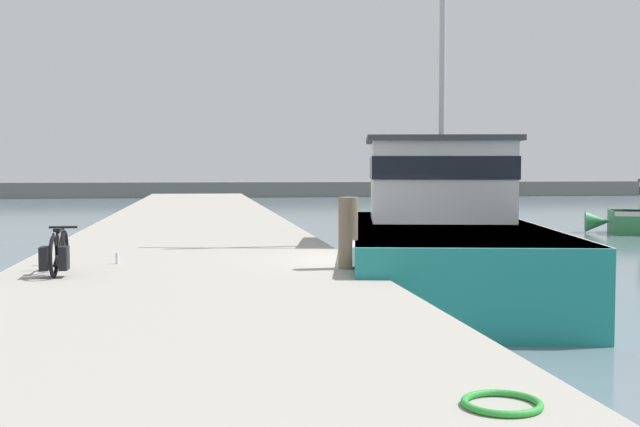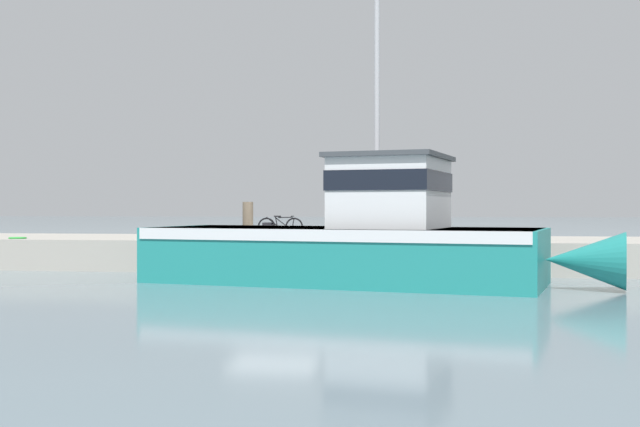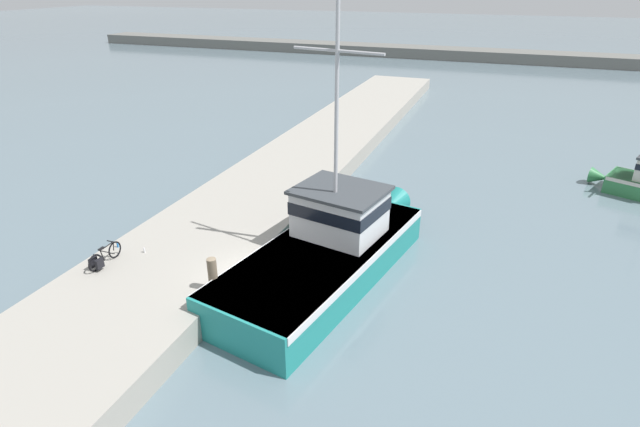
{
  "view_description": "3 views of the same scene",
  "coord_description": "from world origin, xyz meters",
  "px_view_note": "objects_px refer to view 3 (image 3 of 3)",
  "views": [
    {
      "loc": [
        -3.58,
        -13.83,
        2.58
      ],
      "look_at": [
        -1.14,
        2.47,
        1.67
      ],
      "focal_mm": 45.0,
      "sensor_mm": 36.0,
      "label": 1
    },
    {
      "loc": [
        22.12,
        4.93,
        1.94
      ],
      "look_at": [
        0.31,
        1.39,
        1.79
      ],
      "focal_mm": 45.0,
      "sensor_mm": 36.0,
      "label": 2
    },
    {
      "loc": [
        7.1,
        -12.9,
        10.43
      ],
      "look_at": [
        0.59,
        4.23,
        1.73
      ],
      "focal_mm": 28.0,
      "sensor_mm": 36.0,
      "label": 3
    }
  ],
  "objects_px": {
    "bicycle_touring": "(102,258)",
    "mooring_post": "(213,274)",
    "water_bottle_by_bike": "(118,245)",
    "fishing_boat_main": "(329,247)",
    "water_bottle_on_curb": "(144,250)"
  },
  "relations": [
    {
      "from": "fishing_boat_main",
      "to": "mooring_post",
      "type": "relative_size",
      "value": 10.46
    },
    {
      "from": "bicycle_touring",
      "to": "mooring_post",
      "type": "bearing_deg",
      "value": 1.05
    },
    {
      "from": "fishing_boat_main",
      "to": "water_bottle_by_bike",
      "type": "xyz_separation_m",
      "value": [
        -7.79,
        -2.58,
        -0.09
      ]
    },
    {
      "from": "water_bottle_on_curb",
      "to": "water_bottle_by_bike",
      "type": "bearing_deg",
      "value": -178.68
    },
    {
      "from": "water_bottle_by_bike",
      "to": "water_bottle_on_curb",
      "type": "bearing_deg",
      "value": 1.32
    },
    {
      "from": "bicycle_touring",
      "to": "water_bottle_by_bike",
      "type": "bearing_deg",
      "value": 109.69
    },
    {
      "from": "water_bottle_by_bike",
      "to": "water_bottle_on_curb",
      "type": "distance_m",
      "value": 1.23
    },
    {
      "from": "fishing_boat_main",
      "to": "water_bottle_by_bike",
      "type": "distance_m",
      "value": 8.2
    },
    {
      "from": "bicycle_touring",
      "to": "water_bottle_by_bike",
      "type": "height_order",
      "value": "bicycle_touring"
    },
    {
      "from": "fishing_boat_main",
      "to": "water_bottle_on_curb",
      "type": "xyz_separation_m",
      "value": [
        -6.56,
        -2.55,
        -0.09
      ]
    },
    {
      "from": "bicycle_touring",
      "to": "mooring_post",
      "type": "distance_m",
      "value": 4.55
    },
    {
      "from": "mooring_post",
      "to": "water_bottle_on_curb",
      "type": "bearing_deg",
      "value": 162.54
    },
    {
      "from": "bicycle_touring",
      "to": "water_bottle_on_curb",
      "type": "height_order",
      "value": "bicycle_touring"
    },
    {
      "from": "water_bottle_by_bike",
      "to": "water_bottle_on_curb",
      "type": "height_order",
      "value": "water_bottle_by_bike"
    },
    {
      "from": "water_bottle_by_bike",
      "to": "bicycle_touring",
      "type": "bearing_deg",
      "value": -69.7
    }
  ]
}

